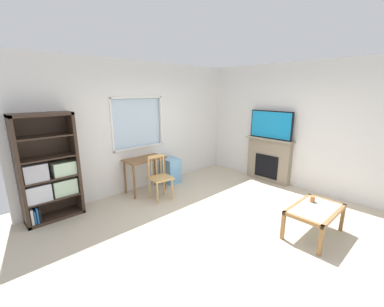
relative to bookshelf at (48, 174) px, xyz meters
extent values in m
cube|color=beige|center=(1.96, -2.14, -0.81)|extent=(6.07, 5.75, 0.02)
cube|color=silver|center=(1.96, 0.24, -0.34)|extent=(5.07, 0.12, 0.93)
cube|color=silver|center=(1.96, 0.24, 1.60)|extent=(5.07, 0.12, 0.74)
cube|color=silver|center=(0.35, 0.24, 0.68)|extent=(1.86, 0.12, 1.11)
cube|color=silver|center=(3.49, 0.24, 0.68)|extent=(1.99, 0.12, 1.11)
cube|color=silver|center=(1.89, 0.25, 0.68)|extent=(1.22, 0.02, 1.11)
cube|color=white|center=(1.89, 0.18, 0.14)|extent=(1.28, 0.06, 0.03)
cube|color=white|center=(1.89, 0.18, 1.22)|extent=(1.28, 0.06, 0.03)
cube|color=white|center=(1.28, 0.18, 0.68)|extent=(0.03, 0.06, 1.11)
cube|color=white|center=(2.50, 0.18, 0.68)|extent=(0.03, 0.06, 1.11)
cube|color=silver|center=(4.55, -2.14, 0.58)|extent=(0.12, 4.95, 2.77)
cube|color=#38281E|center=(-0.40, -0.01, 0.11)|extent=(0.05, 0.38, 1.82)
cube|color=#38281E|center=(0.45, -0.01, 0.11)|extent=(0.05, 0.38, 1.82)
cube|color=#38281E|center=(0.02, -0.01, 1.00)|extent=(0.90, 0.38, 0.05)
cube|color=#38281E|center=(0.02, -0.01, -0.78)|extent=(0.90, 0.38, 0.05)
cube|color=#38281E|center=(0.02, 0.17, 0.11)|extent=(0.90, 0.02, 1.82)
cube|color=#38281E|center=(0.02, -0.01, -0.42)|extent=(0.85, 0.36, 0.02)
cube|color=#38281E|center=(0.02, -0.01, -0.07)|extent=(0.85, 0.36, 0.02)
cube|color=#38281E|center=(0.02, -0.01, 0.29)|extent=(0.85, 0.36, 0.02)
cube|color=#38281E|center=(0.02, -0.01, 0.64)|extent=(0.85, 0.36, 0.02)
cube|color=silver|center=(-0.20, -0.02, -0.27)|extent=(0.38, 0.31, 0.29)
cube|color=#B7D6B2|center=(0.21, -0.02, -0.27)|extent=(0.38, 0.27, 0.28)
cube|color=#B2B2BC|center=(-0.19, -0.02, 0.09)|extent=(0.35, 0.30, 0.28)
cube|color=#B7D6B2|center=(0.24, -0.02, 0.06)|extent=(0.36, 0.27, 0.23)
cube|color=white|center=(-0.35, -0.03, -0.62)|extent=(0.04, 0.29, 0.26)
cube|color=#286BB2|center=(-0.30, -0.03, -0.64)|extent=(0.02, 0.27, 0.22)
cube|color=#286BB2|center=(-0.27, -0.03, -0.62)|extent=(0.02, 0.30, 0.27)
cube|color=black|center=(-0.24, -0.03, -0.64)|extent=(0.03, 0.24, 0.23)
cube|color=brown|center=(1.82, -0.11, -0.06)|extent=(0.87, 0.48, 0.03)
cylinder|color=brown|center=(1.44, -0.30, -0.44)|extent=(0.04, 0.04, 0.73)
cylinder|color=brown|center=(2.21, -0.30, -0.44)|extent=(0.04, 0.04, 0.73)
cylinder|color=brown|center=(1.44, 0.08, -0.44)|extent=(0.04, 0.04, 0.73)
cylinder|color=brown|center=(2.21, 0.08, -0.44)|extent=(0.04, 0.04, 0.73)
cube|color=tan|center=(1.83, -0.66, -0.35)|extent=(0.46, 0.44, 0.04)
cylinder|color=tan|center=(1.64, -0.80, -0.59)|extent=(0.04, 0.04, 0.43)
cylinder|color=tan|center=(1.98, -0.84, -0.59)|extent=(0.04, 0.04, 0.43)
cylinder|color=tan|center=(1.68, -0.48, -0.59)|extent=(0.04, 0.04, 0.43)
cylinder|color=tan|center=(2.02, -0.52, -0.59)|extent=(0.04, 0.04, 0.43)
cylinder|color=tan|center=(1.68, -0.48, -0.13)|extent=(0.04, 0.04, 0.45)
cylinder|color=tan|center=(2.02, -0.52, -0.13)|extent=(0.04, 0.04, 0.45)
cube|color=tan|center=(1.85, -0.50, 0.07)|extent=(0.36, 0.08, 0.06)
cylinder|color=tan|center=(1.74, -0.49, -0.16)|extent=(0.02, 0.02, 0.35)
cylinder|color=tan|center=(1.85, -0.50, -0.16)|extent=(0.02, 0.02, 0.35)
cylinder|color=tan|center=(1.95, -0.51, -0.16)|extent=(0.02, 0.02, 0.35)
cube|color=#72ADDB|center=(2.57, -0.06, -0.50)|extent=(0.35, 0.40, 0.60)
cube|color=gray|center=(4.40, -1.59, -0.29)|extent=(0.18, 1.08, 1.02)
cube|color=black|center=(4.31, -1.59, -0.42)|extent=(0.03, 0.59, 0.56)
cube|color=gray|center=(4.38, -1.59, 0.23)|extent=(0.26, 1.18, 0.04)
cube|color=black|center=(4.38, -1.59, 0.58)|extent=(0.05, 1.05, 0.66)
cube|color=#198CCC|center=(4.35, -1.59, 0.58)|extent=(0.01, 1.00, 0.61)
cube|color=#8C9E99|center=(2.75, -3.33, -0.36)|extent=(0.85, 0.48, 0.02)
cube|color=olive|center=(2.75, -3.60, -0.38)|extent=(0.95, 0.05, 0.05)
cube|color=olive|center=(2.75, -3.06, -0.38)|extent=(0.95, 0.05, 0.05)
cube|color=olive|center=(2.30, -3.33, -0.38)|extent=(0.05, 0.58, 0.05)
cube|color=olive|center=(3.20, -3.33, -0.38)|extent=(0.05, 0.58, 0.05)
cube|color=olive|center=(2.30, -3.60, -0.60)|extent=(0.05, 0.05, 0.40)
cube|color=olive|center=(3.20, -3.60, -0.60)|extent=(0.05, 0.05, 0.40)
cube|color=olive|center=(2.30, -3.06, -0.60)|extent=(0.05, 0.05, 0.40)
cube|color=olive|center=(3.20, -3.06, -0.60)|extent=(0.05, 0.05, 0.40)
cylinder|color=orange|center=(2.94, -3.21, -0.31)|extent=(0.07, 0.07, 0.09)
camera|label=1|loc=(-0.95, -4.53, 1.36)|focal=23.15mm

